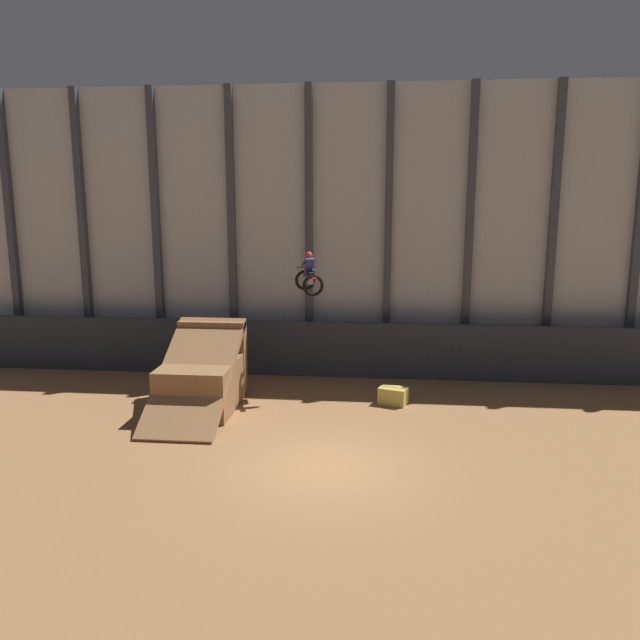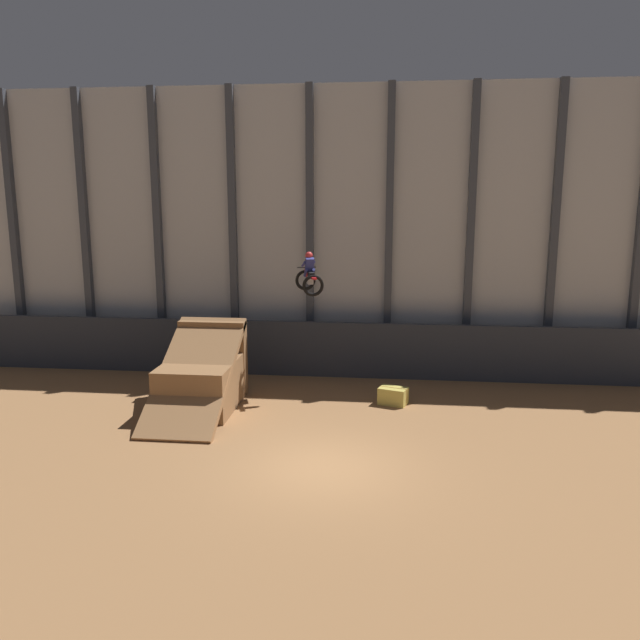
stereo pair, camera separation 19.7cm
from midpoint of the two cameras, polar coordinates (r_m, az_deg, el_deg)
ground_plane at (r=16.21m, az=0.15°, el=-13.33°), size 60.00×60.00×0.00m
arena_back_wall at (r=24.31m, az=2.39°, el=8.11°), size 32.00×0.40×10.92m
lower_barrier at (r=23.67m, az=2.12°, el=-2.75°), size 31.36×0.20×2.12m
dirt_ramp at (r=20.76m, az=-10.90°, el=-5.24°), size 2.29×4.75×2.77m
rider_bike_solo at (r=21.45m, az=-1.28°, el=4.02°), size 1.17×1.79×1.44m
hay_bale_trackside at (r=20.91m, az=6.44°, el=-6.89°), size 1.04×0.86×0.57m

